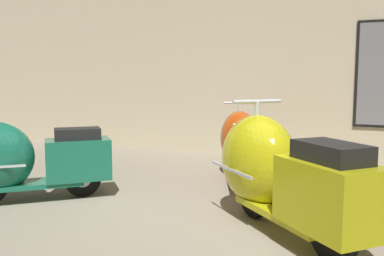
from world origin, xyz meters
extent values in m
plane|color=gray|center=(0.00, 0.00, 0.00)|extent=(60.00, 60.00, 0.00)
cube|color=beige|center=(0.00, 3.84, 1.65)|extent=(18.00, 0.20, 3.30)
cylinder|color=black|center=(-1.42, 0.58, 0.20)|extent=(0.36, 0.34, 0.41)
cylinder|color=silver|center=(-1.42, 0.58, 0.20)|extent=(0.20, 0.20, 0.18)
cube|color=#196B51|center=(-1.78, 0.26, 0.18)|extent=(0.97, 0.93, 0.05)
cube|color=#196B51|center=(-1.45, 0.56, 0.43)|extent=(0.79, 0.77, 0.45)
cube|color=black|center=(-1.45, 0.56, 0.72)|extent=(0.56, 0.54, 0.12)
cylinder|color=black|center=(-0.15, 2.44, 0.20)|extent=(0.23, 0.41, 0.41)
cylinder|color=silver|center=(-0.15, 2.44, 0.20)|extent=(0.16, 0.21, 0.18)
cylinder|color=black|center=(0.22, 1.54, 0.20)|extent=(0.23, 0.41, 0.41)
cylinder|color=silver|center=(0.22, 1.54, 0.20)|extent=(0.16, 0.21, 0.18)
cube|color=#C6470F|center=(0.04, 1.99, 0.18)|extent=(0.70, 1.04, 0.05)
ellipsoid|color=#C6470F|center=(-0.13, 2.39, 0.49)|extent=(0.81, 0.99, 0.78)
cube|color=#C6470F|center=(0.20, 1.58, 0.43)|extent=(0.64, 0.80, 0.45)
cube|color=silver|center=(0.20, 1.58, 0.71)|extent=(0.45, 0.56, 0.12)
sphere|color=silver|center=(-0.23, 2.66, 0.71)|extent=(0.15, 0.15, 0.15)
cylinder|color=silver|center=(-0.14, 2.42, 0.85)|extent=(0.04, 0.04, 0.29)
cylinder|color=silver|center=(-0.14, 2.42, 0.99)|extent=(0.43, 0.20, 0.03)
cylinder|color=black|center=(0.55, 0.66, 0.23)|extent=(0.39, 0.38, 0.46)
cylinder|color=silver|center=(0.55, 0.66, 0.23)|extent=(0.22, 0.22, 0.21)
cylinder|color=black|center=(1.33, -0.10, 0.23)|extent=(0.39, 0.38, 0.46)
cylinder|color=silver|center=(1.33, -0.10, 0.23)|extent=(0.22, 0.22, 0.21)
cube|color=gold|center=(0.94, 0.28, 0.21)|extent=(1.07, 1.05, 0.06)
ellipsoid|color=gold|center=(0.59, 0.62, 0.55)|extent=(1.10, 1.10, 0.87)
cube|color=gold|center=(1.30, -0.06, 0.48)|extent=(0.88, 0.87, 0.50)
cube|color=black|center=(1.30, -0.06, 0.80)|extent=(0.62, 0.61, 0.14)
sphere|color=silver|center=(0.36, 0.84, 0.79)|extent=(0.17, 0.17, 0.17)
cylinder|color=silver|center=(0.57, 0.64, 0.95)|extent=(0.05, 0.05, 0.32)
cylinder|color=silver|center=(0.57, 0.64, 1.11)|extent=(0.38, 0.39, 0.04)
cube|color=silver|center=(0.39, 0.41, 0.50)|extent=(0.56, 0.55, 0.03)
camera|label=1|loc=(1.55, -3.18, 1.32)|focal=39.10mm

